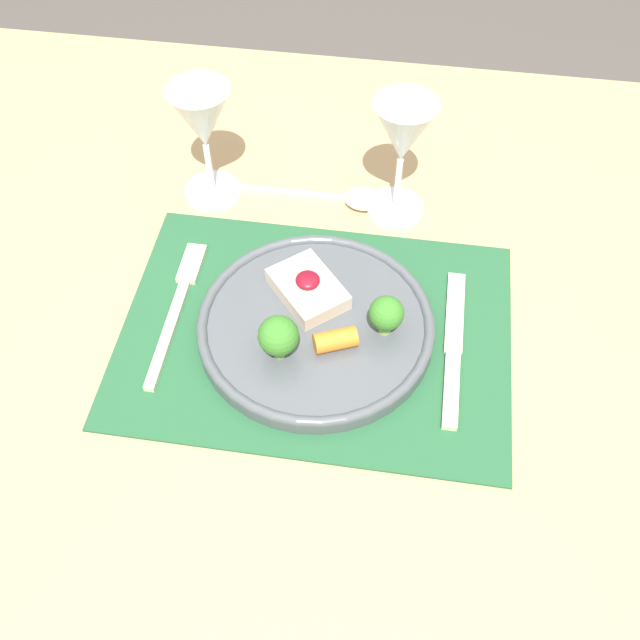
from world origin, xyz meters
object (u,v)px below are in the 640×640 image
(fork, at_px, (179,301))
(spoon, at_px, (348,198))
(wine_glass_near, at_px, (403,138))
(knife, at_px, (453,356))
(wine_glass_far, at_px, (203,124))
(dinner_plate, at_px, (320,323))

(fork, height_order, spoon, spoon)
(spoon, relative_size, wine_glass_near, 1.19)
(wine_glass_near, bearing_deg, knife, -69.99)
(knife, height_order, spoon, spoon)
(fork, xyz_separation_m, knife, (0.32, -0.03, -0.00))
(fork, relative_size, wine_glass_far, 1.33)
(wine_glass_far, bearing_deg, fork, -88.17)
(fork, bearing_deg, spoon, 48.53)
(dinner_plate, xyz_separation_m, fork, (-0.17, 0.02, -0.01))
(wine_glass_near, height_order, wine_glass_far, wine_glass_near)
(spoon, bearing_deg, knife, -60.96)
(spoon, bearing_deg, wine_glass_far, -179.90)
(spoon, distance_m, wine_glass_far, 0.21)
(knife, bearing_deg, dinner_plate, 171.49)
(fork, relative_size, knife, 1.00)
(fork, relative_size, wine_glass_near, 1.30)
(wine_glass_near, relative_size, wine_glass_far, 1.03)
(dinner_plate, relative_size, wine_glass_near, 1.62)
(spoon, xyz_separation_m, wine_glass_far, (-0.18, -0.01, 0.10))
(dinner_plate, distance_m, fork, 0.17)
(dinner_plate, relative_size, wine_glass_far, 1.67)
(wine_glass_far, bearing_deg, spoon, 3.00)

